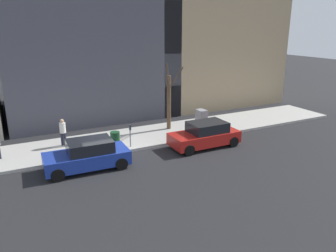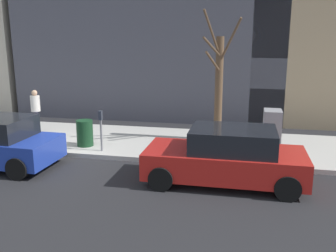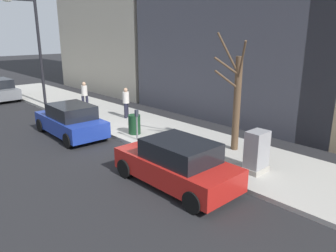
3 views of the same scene
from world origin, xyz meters
TOP-DOWN VIEW (x-y plane):
  - ground_plane at (0.00, 0.00)m, footprint 120.00×120.00m
  - sidewalk at (2.00, 0.00)m, footprint 4.00×36.00m
  - parked_car_red at (-1.17, -5.63)m, footprint 1.94×4.21m
  - parked_car_blue at (-1.20, 1.46)m, footprint 2.03×4.25m
  - parking_meter at (0.45, -1.46)m, footprint 0.14×0.10m
  - utility_box at (1.30, -6.92)m, footprint 0.83×0.61m
  - bare_tree at (2.55, -5.09)m, footprint 1.13×1.28m
  - trash_bin at (0.90, -0.67)m, footprint 0.56×0.56m
  - pedestrian_near_meter at (2.38, 2.04)m, footprint 0.36×0.36m
  - office_block_center at (11.79, -1.39)m, footprint 12.58×12.58m

SIDE VIEW (x-z plane):
  - ground_plane at x=0.00m, z-range 0.00..0.00m
  - sidewalk at x=2.00m, z-range 0.00..0.15m
  - trash_bin at x=0.90m, z-range 0.15..1.05m
  - parked_car_red at x=-1.17m, z-range -0.02..1.50m
  - parked_car_blue at x=-1.20m, z-range -0.02..1.50m
  - utility_box at x=1.30m, z-range 0.13..1.56m
  - parking_meter at x=0.45m, z-range 0.30..1.65m
  - pedestrian_near_meter at x=2.38m, z-range 0.26..1.92m
  - bare_tree at x=2.55m, z-range -0.11..4.48m
  - office_block_center at x=11.79m, z-range 0.00..15.50m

